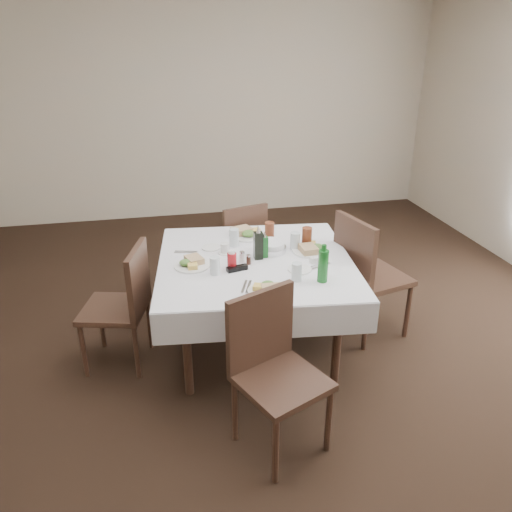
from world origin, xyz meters
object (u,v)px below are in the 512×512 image
Objects in this scene: chair_south at (272,362)px; coffee_mug at (225,249)px; water_w at (215,266)px; oil_cruet_dark at (258,244)px; chair_east at (364,270)px; chair_west at (126,300)px; chair_north at (241,243)px; bread_basket at (271,247)px; ketchup_bottle at (232,260)px; oil_cruet_green at (264,246)px; water_n at (234,238)px; green_bottle at (323,265)px; water_e at (295,241)px; water_s at (297,272)px; dining_table at (256,269)px.

chair_south reaches higher than coffee_mug.
water_w is 0.49× the size of oil_cruet_dark.
chair_west is (-1.83, -0.01, -0.05)m from chair_east.
chair_east is (0.83, -0.89, 0.07)m from chair_north.
water_w is at bearing -147.25° from bread_basket.
ketchup_bottle reaches higher than water_w.
oil_cruet_green reaches higher than bread_basket.
green_bottle is at bearing -56.51° from water_n.
water_n is 0.59× the size of bread_basket.
chair_west is 7.34× the size of water_w.
chair_west reaches higher than water_e.
oil_cruet_dark is at bearing -91.75° from chair_north.
dining_table is at bearing 117.76° from water_s.
water_n is 0.74m from water_s.
water_e reaches higher than bread_basket.
chair_south is at bearing -97.49° from oil_cruet_dark.
chair_east is 1.06m from water_n.
chair_east reaches higher than chair_south.
dining_table is 5.88× the size of green_bottle.
oil_cruet_dark is (-0.12, -0.11, 0.08)m from bread_basket.
oil_cruet_green is 0.31m from ketchup_bottle.
chair_south reaches higher than bread_basket.
chair_south reaches higher than dining_table.
chair_west is at bearing 161.61° from water_s.
oil_cruet_green reaches higher than dining_table.
coffee_mug is at bearing 176.46° from water_e.
water_n reaches higher than chair_north.
oil_cruet_dark reaches higher than water_s.
chair_north is at bearing 103.24° from green_bottle.
ketchup_bottle is at bearing -150.24° from oil_cruet_green.
water_n is (-0.11, 0.29, 0.14)m from dining_table.
water_s reaches higher than dining_table.
chair_west is (-0.96, 0.00, -0.15)m from dining_table.
water_n is 0.47m from water_e.
coffee_mug is at bearing 173.17° from bread_basket.
water_s is at bearing -73.03° from oil_cruet_green.
green_bottle is (0.37, -0.43, 0.19)m from dining_table.
ketchup_bottle reaches higher than water_n.
water_s is at bearing -104.80° from water_e.
dining_table is at bearing -158.67° from water_e.
oil_cruet_green is at bearing -88.51° from chair_north.
chair_west reaches higher than water_s.
chair_south is 1.03× the size of chair_west.
dining_table is 0.39m from water_w.
coffee_mug is at bearing -126.03° from water_n.
dining_table is at bearing -178.97° from chair_east.
water_e is at bearing 19.90° from oil_cruet_dark.
chair_north is at bearing 96.63° from water_s.
water_n is 0.41m from ketchup_bottle.
chair_north is 0.84m from bread_basket.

